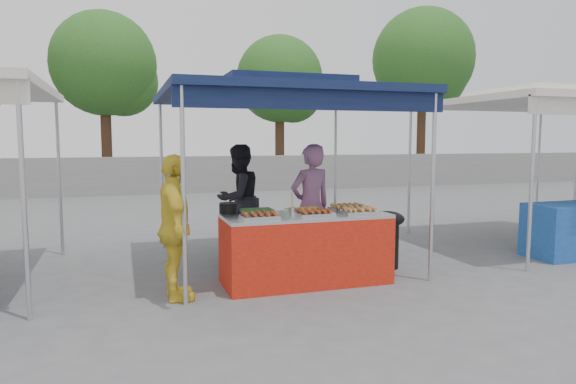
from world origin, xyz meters
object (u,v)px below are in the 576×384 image
object	(u,v)px
vendor_table	(306,249)
wok_burner	(387,234)
cooking_pot	(228,208)
helper_man	(239,198)
customer_person	(175,228)
vendor_woman	(311,206)

from	to	relation	value
vendor_table	wok_burner	distance (m)	1.35
cooking_pot	helper_man	world-z (taller)	helper_man
vendor_table	cooking_pot	xyz separation A→B (m)	(-0.88, 0.36, 0.49)
cooking_pot	customer_person	xyz separation A→B (m)	(-0.70, -0.55, -0.12)
wok_burner	vendor_woman	size ratio (longest dim) A/B	0.47
vendor_table	customer_person	bearing A→B (deg)	-173.04
wok_burner	vendor_woman	xyz separation A→B (m)	(-0.97, 0.36, 0.38)
cooking_pot	helper_man	xyz separation A→B (m)	(0.49, 1.61, -0.08)
cooking_pot	customer_person	world-z (taller)	customer_person
wok_burner	customer_person	size ratio (longest dim) A/B	0.49
vendor_table	vendor_woman	distance (m)	0.89
wok_burner	vendor_woman	distance (m)	1.10
vendor_table	helper_man	distance (m)	2.06
vendor_table	cooking_pot	distance (m)	1.07
vendor_table	cooking_pot	size ratio (longest dim) A/B	9.11
wok_burner	helper_man	size ratio (longest dim) A/B	0.47
vendor_table	wok_burner	bearing A→B (deg)	15.07
vendor_woman	helper_man	distance (m)	1.46
vendor_table	customer_person	distance (m)	1.63
vendor_woman	customer_person	bearing A→B (deg)	12.41
vendor_table	wok_burner	xyz separation A→B (m)	(1.30, 0.35, 0.04)
helper_man	vendor_woman	bearing A→B (deg)	86.85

